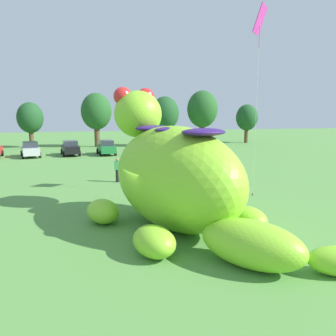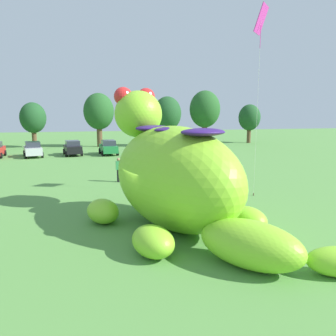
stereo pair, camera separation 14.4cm
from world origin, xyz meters
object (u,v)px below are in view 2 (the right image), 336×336
(spectator_mid_field, at_px, (151,150))
(car_silver, at_px, (33,149))
(spectator_near_inflatable, at_px, (119,170))
(spectator_wandering, at_px, (210,155))
(car_green, at_px, (108,147))
(car_black, at_px, (73,148))
(tethered_flying_kite, at_px, (261,23))
(giant_inflatable_creature, at_px, (175,176))

(spectator_mid_field, bearing_deg, car_silver, 163.06)
(spectator_near_inflatable, bearing_deg, spectator_wandering, 34.30)
(spectator_mid_field, height_order, spectator_wandering, same)
(spectator_mid_field, relative_size, spectator_wandering, 1.00)
(car_silver, height_order, car_green, same)
(car_silver, xyz_separation_m, spectator_wandering, (17.29, -9.76, -0.01))
(spectator_mid_field, xyz_separation_m, spectator_wandering, (4.54, -5.87, 0.00))
(car_black, distance_m, spectator_near_inflatable, 17.03)
(tethered_flying_kite, bearing_deg, spectator_near_inflatable, 140.48)
(car_black, distance_m, car_green, 4.11)
(car_black, height_order, spectator_mid_field, car_black)
(car_green, height_order, spectator_mid_field, car_green)
(car_green, xyz_separation_m, spectator_mid_field, (4.40, -3.84, -0.01))
(giant_inflatable_creature, height_order, car_silver, giant_inflatable_creature)
(car_silver, bearing_deg, car_green, -0.30)
(car_silver, height_order, spectator_near_inflatable, car_silver)
(giant_inflatable_creature, height_order, car_green, giant_inflatable_creature)
(spectator_near_inflatable, distance_m, spectator_mid_field, 13.28)
(car_silver, distance_m, car_black, 4.30)
(car_black, relative_size, spectator_near_inflatable, 2.51)
(giant_inflatable_creature, relative_size, tethered_flying_kite, 1.03)
(car_silver, xyz_separation_m, spectator_mid_field, (12.76, -3.89, -0.01))
(spectator_mid_field, distance_m, tethered_flying_kite, 20.45)
(giant_inflatable_creature, xyz_separation_m, spectator_near_inflatable, (-1.28, 9.99, -1.36))
(giant_inflatable_creature, relative_size, car_black, 2.52)
(spectator_mid_field, bearing_deg, spectator_wandering, -52.30)
(spectator_wandering, bearing_deg, car_black, 141.92)
(car_black, xyz_separation_m, spectator_wandering, (13.02, -10.20, -0.01))
(giant_inflatable_creature, xyz_separation_m, tethered_flying_kite, (5.98, 4.00, 7.43))
(giant_inflatable_creature, bearing_deg, spectator_mid_field, 80.72)
(car_green, height_order, spectator_wandering, car_green)
(car_silver, bearing_deg, spectator_wandering, -29.43)
(car_green, height_order, spectator_near_inflatable, car_green)
(car_green, distance_m, spectator_mid_field, 5.84)
(car_green, distance_m, spectator_wandering, 13.20)
(spectator_near_inflatable, height_order, tethered_flying_kite, tethered_flying_kite)
(car_green, xyz_separation_m, spectator_wandering, (8.94, -9.71, -0.01))
(spectator_near_inflatable, bearing_deg, spectator_mid_field, 68.20)
(giant_inflatable_creature, bearing_deg, tethered_flying_kite, 33.78)
(giant_inflatable_creature, distance_m, car_silver, 27.78)
(car_silver, relative_size, car_black, 1.01)
(car_silver, distance_m, spectator_wandering, 19.85)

